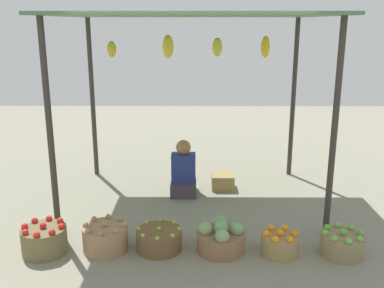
% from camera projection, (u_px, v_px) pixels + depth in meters
% --- Properties ---
extents(ground_plane, '(14.00, 14.00, 0.00)m').
position_uv_depth(ground_plane, '(192.00, 199.00, 6.13)').
color(ground_plane, gray).
extents(market_stall_structure, '(3.40, 2.38, 2.48)m').
position_uv_depth(market_stall_structure, '(192.00, 29.00, 5.54)').
color(market_stall_structure, '#38332D').
rests_on(market_stall_structure, ground).
extents(vendor_person, '(0.36, 0.44, 0.78)m').
position_uv_depth(vendor_person, '(183.00, 173.00, 6.26)').
color(vendor_person, '#423948').
rests_on(vendor_person, ground).
extents(basket_red_tomatoes, '(0.47, 0.47, 0.34)m').
position_uv_depth(basket_red_tomatoes, '(44.00, 240.00, 4.67)').
color(basket_red_tomatoes, brown).
rests_on(basket_red_tomatoes, ground).
extents(basket_potatoes, '(0.48, 0.48, 0.33)m').
position_uv_depth(basket_potatoes, '(105.00, 237.00, 4.73)').
color(basket_potatoes, '#9D7A54').
rests_on(basket_potatoes, ground).
extents(basket_limes, '(0.49, 0.49, 0.27)m').
position_uv_depth(basket_limes, '(159.00, 239.00, 4.74)').
color(basket_limes, brown).
rests_on(basket_limes, ground).
extents(basket_cabbages, '(0.51, 0.51, 0.34)m').
position_uv_depth(basket_cabbages, '(221.00, 239.00, 4.71)').
color(basket_cabbages, '#8A6346').
rests_on(basket_cabbages, ground).
extents(basket_oranges, '(0.39, 0.39, 0.27)m').
position_uv_depth(basket_oranges, '(280.00, 243.00, 4.66)').
color(basket_oranges, '#9E824D').
rests_on(basket_oranges, ground).
extents(basket_green_apples, '(0.45, 0.45, 0.29)m').
position_uv_depth(basket_green_apples, '(342.00, 244.00, 4.64)').
color(basket_green_apples, '#8D7A53').
rests_on(basket_green_apples, ground).
extents(wooden_crate_near_vendor, '(0.32, 0.32, 0.21)m').
position_uv_depth(wooden_crate_near_vendor, '(223.00, 181.00, 6.50)').
color(wooden_crate_near_vendor, '#A0864C').
rests_on(wooden_crate_near_vendor, ground).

